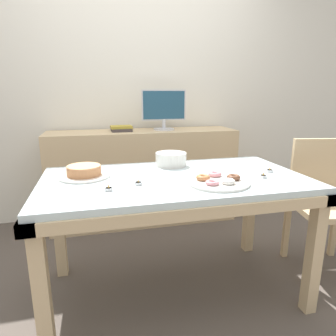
{
  "coord_description": "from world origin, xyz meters",
  "views": [
    {
      "loc": [
        -0.45,
        -1.65,
        1.26
      ],
      "look_at": [
        -0.04,
        -0.02,
        0.84
      ],
      "focal_mm": 32.0,
      "sensor_mm": 36.0,
      "label": 1
    }
  ],
  "objects": [
    {
      "name": "ground_plane",
      "position": [
        0.0,
        0.0,
        0.0
      ],
      "size": [
        12.0,
        12.0,
        0.0
      ],
      "primitive_type": "plane",
      "color": "#564C44"
    },
    {
      "name": "wall_back",
      "position": [
        0.0,
        1.46,
        1.3
      ],
      "size": [
        8.0,
        0.1,
        2.6
      ],
      "primitive_type": "cube",
      "color": "silver",
      "rests_on": "ground"
    },
    {
      "name": "dining_table",
      "position": [
        0.0,
        0.0,
        0.68
      ],
      "size": [
        1.58,
        0.86,
        0.78
      ],
      "color": "silver",
      "rests_on": "ground"
    },
    {
      "name": "chair",
      "position": [
        1.12,
        0.05,
        0.52
      ],
      "size": [
        0.49,
        0.49,
        0.94
      ],
      "color": "#D1B284",
      "rests_on": "ground"
    },
    {
      "name": "sideboard",
      "position": [
        0.0,
        1.16,
        0.46
      ],
      "size": [
        1.79,
        0.44,
        0.91
      ],
      "color": "#D1B284",
      "rests_on": "ground"
    },
    {
      "name": "computer_monitor",
      "position": [
        0.21,
        1.16,
        1.1
      ],
      "size": [
        0.42,
        0.2,
        0.38
      ],
      "color": "silver",
      "rests_on": "sideboard"
    },
    {
      "name": "book_stack",
      "position": [
        -0.2,
        1.16,
        0.94
      ],
      "size": [
        0.2,
        0.18,
        0.05
      ],
      "color": "#3F3838",
      "rests_on": "sideboard"
    },
    {
      "name": "cake_chocolate_round",
      "position": [
        -0.52,
        0.12,
        0.81
      ],
      "size": [
        0.3,
        0.3,
        0.07
      ],
      "color": "silver",
      "rests_on": "dining_table"
    },
    {
      "name": "pastry_platter",
      "position": [
        0.2,
        -0.18,
        0.79
      ],
      "size": [
        0.35,
        0.35,
        0.04
      ],
      "color": "silver",
      "rests_on": "dining_table"
    },
    {
      "name": "plate_stack",
      "position": [
        0.05,
        0.28,
        0.82
      ],
      "size": [
        0.21,
        0.21,
        0.09
      ],
      "color": "silver",
      "rests_on": "dining_table"
    },
    {
      "name": "tealight_near_front",
      "position": [
        -0.39,
        -0.18,
        0.79
      ],
      "size": [
        0.04,
        0.04,
        0.04
      ],
      "color": "silver",
      "rests_on": "dining_table"
    },
    {
      "name": "tealight_centre",
      "position": [
        0.5,
        -0.15,
        0.79
      ],
      "size": [
        0.04,
        0.04,
        0.04
      ],
      "color": "silver",
      "rests_on": "dining_table"
    },
    {
      "name": "tealight_left_edge",
      "position": [
        0.61,
        -0.04,
        0.79
      ],
      "size": [
        0.04,
        0.04,
        0.04
      ],
      "color": "silver",
      "rests_on": "dining_table"
    },
    {
      "name": "tealight_near_cakes",
      "position": [
        -0.23,
        -0.11,
        0.79
      ],
      "size": [
        0.04,
        0.04,
        0.04
      ],
      "color": "silver",
      "rests_on": "dining_table"
    }
  ]
}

